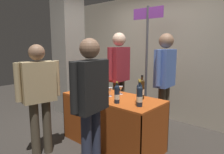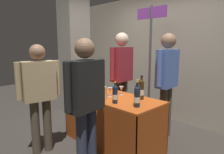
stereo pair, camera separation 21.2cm
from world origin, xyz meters
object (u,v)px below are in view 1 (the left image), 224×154
tasting_table (112,111)px  featured_wine_bottle (142,89)px  flower_vase (105,92)px  wine_glass_near_vendor (110,90)px  booth_signpost (147,51)px  vendor_presenter (119,71)px  concrete_pillar (68,48)px  display_bottle_0 (91,86)px  taster_foreground_right (39,91)px  wine_glass_mid (121,89)px

tasting_table → featured_wine_bottle: featured_wine_bottle is taller
flower_vase → featured_wine_bottle: bearing=48.3°
wine_glass_near_vendor → booth_signpost: bearing=91.3°
vendor_presenter → booth_signpost: booth_signpost is taller
concrete_pillar → booth_signpost: (1.76, 0.48, -0.04)m
featured_wine_bottle → flower_vase: bearing=-131.7°
concrete_pillar → booth_signpost: size_ratio=1.32×
tasting_table → vendor_presenter: vendor_presenter is taller
featured_wine_bottle → display_bottle_0: 0.79m
concrete_pillar → flower_vase: size_ratio=7.27×
tasting_table → featured_wine_bottle: 0.60m
wine_glass_near_vendor → featured_wine_bottle: bearing=24.6°
display_bottle_0 → flower_vase: size_ratio=0.87×
wine_glass_near_vendor → vendor_presenter: 0.75m
tasting_table → taster_foreground_right: (-0.54, -0.89, 0.40)m
taster_foreground_right → tasting_table: bearing=-20.1°
booth_signpost → tasting_table: bearing=-87.1°
wine_glass_mid → flower_vase: 0.41m
booth_signpost → flower_vase: bearing=-85.3°
concrete_pillar → booth_signpost: bearing=15.2°
wine_glass_mid → flower_vase: size_ratio=0.32×
display_bottle_0 → booth_signpost: booth_signpost is taller
taster_foreground_right → concrete_pillar: bearing=52.6°
flower_vase → booth_signpost: booth_signpost is taller
display_bottle_0 → taster_foreground_right: taster_foreground_right is taller
wine_glass_mid → taster_foreground_right: (-0.56, -1.08, 0.07)m
concrete_pillar → featured_wine_bottle: (2.22, -0.37, -0.56)m
concrete_pillar → display_bottle_0: 1.77m
tasting_table → wine_glass_mid: (0.02, 0.19, 0.33)m
display_bottle_0 → booth_signpost: size_ratio=0.16×
tasting_table → display_bottle_0: display_bottle_0 is taller
booth_signpost → concrete_pillar: bearing=-164.8°
wine_glass_mid → booth_signpost: booth_signpost is taller
wine_glass_near_vendor → flower_vase: flower_vase is taller
tasting_table → featured_wine_bottle: (0.41, 0.19, 0.39)m
booth_signpost → wine_glass_near_vendor: bearing=-88.7°
display_bottle_0 → vendor_presenter: bearing=95.7°
flower_vase → wine_glass_near_vendor: bearing=111.8°
featured_wine_bottle → taster_foreground_right: bearing=-131.5°
tasting_table → vendor_presenter: size_ratio=0.88×
featured_wine_bottle → tasting_table: bearing=-155.5°
tasting_table → featured_wine_bottle: bearing=24.5°
tasting_table → taster_foreground_right: taster_foreground_right is taller
wine_glass_near_vendor → wine_glass_mid: bearing=78.0°
wine_glass_mid → wine_glass_near_vendor: bearing=-102.0°
display_bottle_0 → vendor_presenter: size_ratio=0.20×
booth_signpost → taster_foreground_right: bearing=-104.3°
wine_glass_mid → display_bottle_0: bearing=-131.4°
vendor_presenter → tasting_table: bearing=30.0°
taster_foreground_right → flower_vase: bearing=-30.1°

